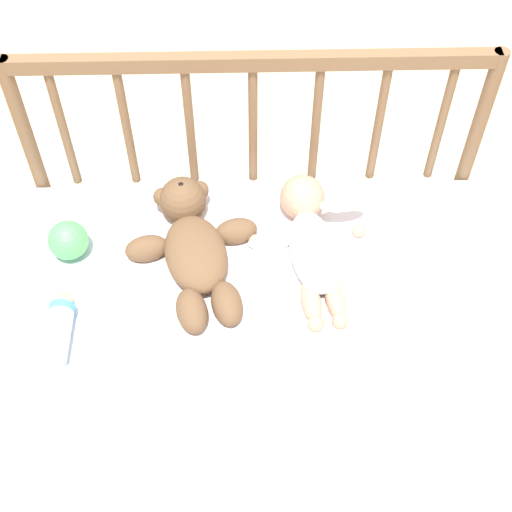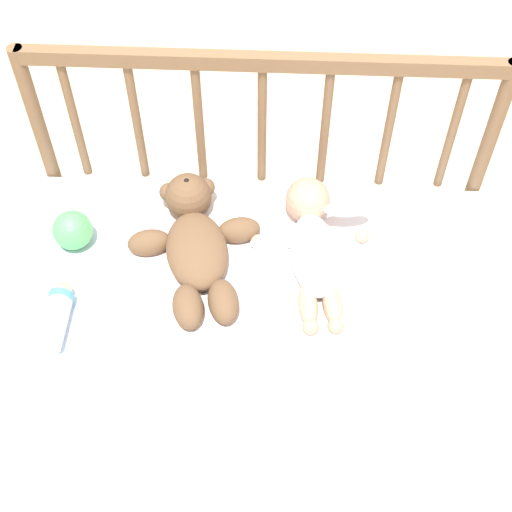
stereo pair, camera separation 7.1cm
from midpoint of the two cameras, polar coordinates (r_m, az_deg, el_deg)
ground_plane at (r=2.12m, az=0.96°, el=-10.06°), size 12.00×12.00×0.00m
crib_mattress at (r=1.89m, az=1.07°, el=-6.32°), size 1.14×0.59×0.53m
crib_rail at (r=1.80m, az=1.61°, el=8.58°), size 1.14×0.04×0.91m
blanket at (r=1.68m, az=1.41°, el=-0.93°), size 0.79×0.51×0.01m
teddy_bear at (r=1.68m, az=-3.67°, el=1.20°), size 0.33×0.43×0.12m
baby at (r=1.69m, az=5.77°, el=1.16°), size 0.29×0.42×0.11m
toy_ball at (r=1.74m, az=-13.34°, el=2.00°), size 0.10×0.10×0.10m
baby_bottle at (r=1.63m, az=-14.48°, el=-4.64°), size 0.06×0.17×0.06m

